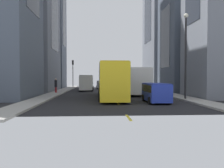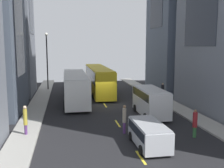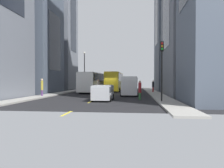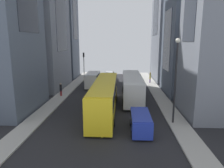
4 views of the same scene
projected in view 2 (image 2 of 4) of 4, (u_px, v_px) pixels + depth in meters
name	position (u px, v px, depth m)	size (l,w,h in m)	color
ground_plane	(105.00, 105.00, 29.31)	(40.64, 40.64, 0.00)	black
sidewalk_west	(37.00, 107.00, 28.03)	(2.00, 44.00, 0.15)	#9E9B93
sidewalk_east	(168.00, 102.00, 30.57)	(2.00, 44.00, 0.15)	#9E9B93
lane_stripe_1	(141.00, 157.00, 15.67)	(0.16, 2.00, 0.01)	yellow
lane_stripe_2	(118.00, 124.00, 22.49)	(0.16, 2.00, 0.01)	yellow
lane_stripe_3	(105.00, 105.00, 29.31)	(0.16, 2.00, 0.01)	yellow
lane_stripe_4	(98.00, 94.00, 36.13)	(0.16, 2.00, 0.01)	yellow
lane_stripe_5	(92.00, 86.00, 42.95)	(0.16, 2.00, 0.01)	yellow
lane_stripe_6	(88.00, 81.00, 49.77)	(0.16, 2.00, 0.01)	yellow
city_bus_white	(75.00, 85.00, 30.82)	(2.81, 11.92, 3.35)	silver
streetcar_yellow	(99.00, 78.00, 37.00)	(2.70, 14.21, 3.59)	yellow
delivery_van_white	(151.00, 100.00, 24.84)	(2.25, 5.60, 2.58)	white
car_blue_0	(71.00, 81.00, 41.74)	(1.89, 4.21, 1.70)	#2338AD
car_silver_1	(149.00, 133.00, 17.27)	(1.95, 4.14, 1.58)	#B7BABF
pedestrian_walking_far	(195.00, 123.00, 18.98)	(0.33, 0.33, 2.05)	#336B38
pedestrian_crossing_near	(163.00, 90.00, 32.23)	(0.35, 0.35, 1.93)	maroon
pedestrian_crossing_mid	(124.00, 118.00, 19.82)	(0.28, 0.28, 2.18)	#593372
pedestrian_waiting_curb	(25.00, 119.00, 19.17)	(0.29, 0.29, 2.13)	#593372
streetlamp_near	(47.00, 56.00, 38.61)	(0.44, 0.44, 8.26)	black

